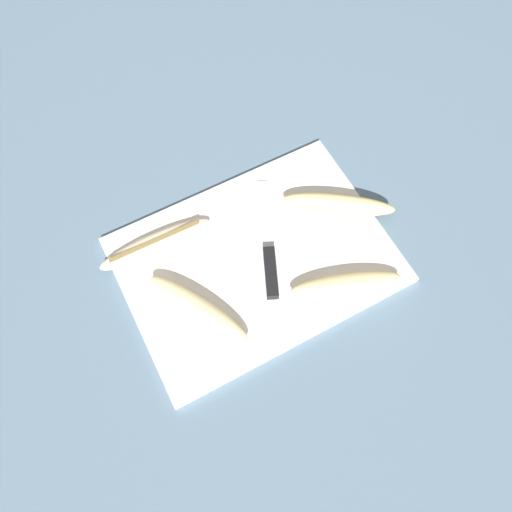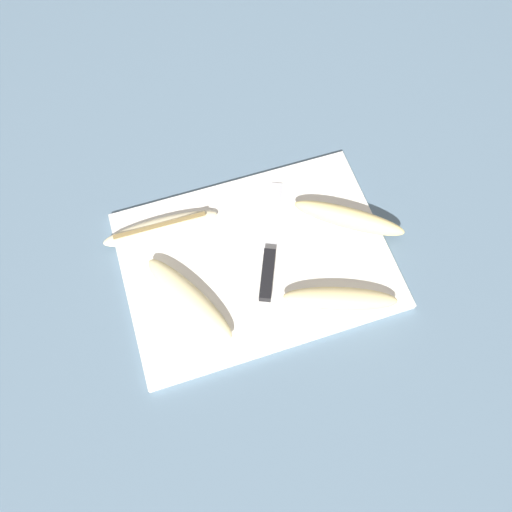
{
  "view_description": "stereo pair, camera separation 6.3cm",
  "coord_description": "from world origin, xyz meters",
  "px_view_note": "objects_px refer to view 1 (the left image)",
  "views": [
    {
      "loc": [
        -0.17,
        -0.31,
        0.8
      ],
      "look_at": [
        0.0,
        0.0,
        0.02
      ],
      "focal_mm": 35.0,
      "sensor_mm": 36.0,
      "label": 1
    },
    {
      "loc": [
        -0.11,
        -0.34,
        0.8
      ],
      "look_at": [
        0.0,
        0.0,
        0.02
      ],
      "focal_mm": 35.0,
      "sensor_mm": 36.0,
      "label": 2
    }
  ],
  "objects_px": {
    "banana_bright_far": "(156,244)",
    "banana_golden_short": "(339,204)",
    "banana_soft_right": "(198,308)",
    "knife": "(269,259)",
    "banana_mellow_near": "(346,284)"
  },
  "relations": [
    {
      "from": "banana_soft_right",
      "to": "banana_mellow_near",
      "type": "distance_m",
      "value": 0.25
    },
    {
      "from": "banana_soft_right",
      "to": "banana_mellow_near",
      "type": "relative_size",
      "value": 1.01
    },
    {
      "from": "banana_mellow_near",
      "to": "knife",
      "type": "bearing_deg",
      "value": 130.84
    },
    {
      "from": "banana_bright_far",
      "to": "banana_golden_short",
      "type": "xyz_separation_m",
      "value": [
        0.32,
        -0.09,
        0.01
      ]
    },
    {
      "from": "knife",
      "to": "banana_mellow_near",
      "type": "bearing_deg",
      "value": -25.19
    },
    {
      "from": "banana_golden_short",
      "to": "banana_soft_right",
      "type": "distance_m",
      "value": 0.31
    },
    {
      "from": "knife",
      "to": "banana_mellow_near",
      "type": "distance_m",
      "value": 0.14
    },
    {
      "from": "banana_mellow_near",
      "to": "banana_soft_right",
      "type": "bearing_deg",
      "value": 161.95
    },
    {
      "from": "knife",
      "to": "banana_soft_right",
      "type": "height_order",
      "value": "banana_soft_right"
    },
    {
      "from": "banana_soft_right",
      "to": "banana_mellow_near",
      "type": "bearing_deg",
      "value": -18.05
    },
    {
      "from": "banana_soft_right",
      "to": "banana_mellow_near",
      "type": "xyz_separation_m",
      "value": [
        0.24,
        -0.08,
        -0.0
      ]
    },
    {
      "from": "banana_golden_short",
      "to": "banana_soft_right",
      "type": "bearing_deg",
      "value": -169.46
    },
    {
      "from": "knife",
      "to": "banana_soft_right",
      "type": "xyz_separation_m",
      "value": [
        -0.15,
        -0.03,
        0.01
      ]
    },
    {
      "from": "banana_bright_far",
      "to": "banana_golden_short",
      "type": "relative_size",
      "value": 1.12
    },
    {
      "from": "knife",
      "to": "banana_mellow_near",
      "type": "height_order",
      "value": "banana_mellow_near"
    }
  ]
}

